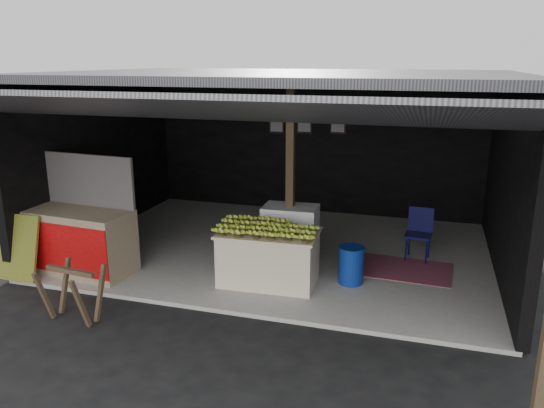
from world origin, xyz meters
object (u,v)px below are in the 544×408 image
(neighbor_stall, at_px, (77,238))
(white_crate, at_px, (290,235))
(sawhorse, at_px, (72,288))
(banana_table, at_px, (269,257))
(plastic_chair, at_px, (420,229))
(water_barrel, at_px, (351,266))

(neighbor_stall, bearing_deg, white_crate, 27.06)
(neighbor_stall, bearing_deg, sawhorse, -51.80)
(sawhorse, bearing_deg, neighbor_stall, 129.95)
(banana_table, xyz_separation_m, sawhorse, (-2.04, -1.74, -0.01))
(white_crate, relative_size, neighbor_stall, 0.53)
(white_crate, bearing_deg, plastic_chair, 19.90)
(water_barrel, height_order, plastic_chair, plastic_chair)
(banana_table, height_order, water_barrel, banana_table)
(banana_table, distance_m, plastic_chair, 2.63)
(banana_table, relative_size, neighbor_stall, 0.82)
(white_crate, relative_size, sawhorse, 1.28)
(water_barrel, bearing_deg, neighbor_stall, -169.87)
(white_crate, distance_m, water_barrel, 1.19)
(neighbor_stall, distance_m, sawhorse, 1.61)
(plastic_chair, bearing_deg, white_crate, -151.74)
(neighbor_stall, bearing_deg, water_barrel, 14.76)
(sawhorse, distance_m, water_barrel, 3.80)
(banana_table, height_order, sawhorse, banana_table)
(banana_table, bearing_deg, sawhorse, -142.27)
(white_crate, bearing_deg, neighbor_stall, -160.07)
(banana_table, bearing_deg, water_barrel, 13.16)
(white_crate, xyz_separation_m, water_barrel, (1.05, -0.52, -0.21))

